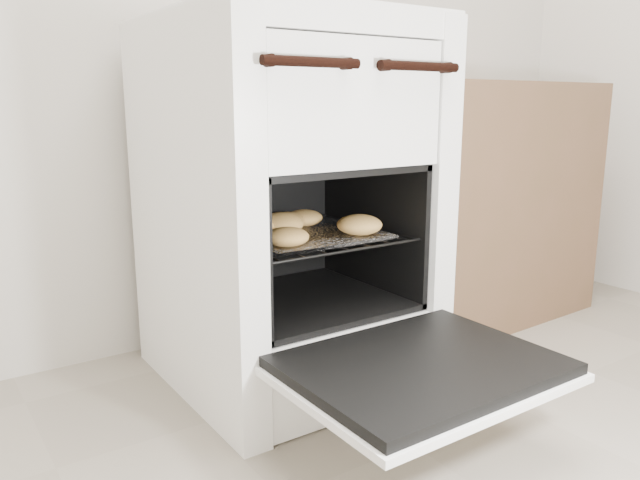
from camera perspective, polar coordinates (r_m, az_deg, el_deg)
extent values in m
cube|color=white|center=(1.64, -3.20, 3.09)|extent=(0.61, 0.65, 0.93)
cylinder|color=black|center=(1.26, -0.73, 15.98)|extent=(0.22, 0.02, 0.02)
cylinder|color=black|center=(1.43, 9.12, 15.41)|extent=(0.22, 0.02, 0.02)
cube|color=black|center=(1.31, 9.23, -11.26)|extent=(0.53, 0.41, 0.02)
cube|color=white|center=(1.32, 9.20, -11.98)|extent=(0.55, 0.43, 0.02)
cylinder|color=black|center=(1.48, -8.76, -0.57)|extent=(0.01, 0.43, 0.01)
cylinder|color=black|center=(1.71, 4.50, 1.31)|extent=(0.01, 0.43, 0.01)
cylinder|color=black|center=(1.43, 2.76, -0.98)|extent=(0.44, 0.01, 0.01)
cylinder|color=black|center=(1.76, -5.23, 1.59)|extent=(0.44, 0.01, 0.01)
cylinder|color=black|center=(1.50, -7.53, -0.39)|extent=(0.01, 0.41, 0.01)
cylinder|color=black|center=(1.53, -5.50, -0.11)|extent=(0.01, 0.41, 0.01)
cylinder|color=black|center=(1.56, -3.54, 0.17)|extent=(0.01, 0.41, 0.01)
cylinder|color=black|center=(1.59, -1.65, 0.44)|extent=(0.01, 0.41, 0.01)
cylinder|color=black|center=(1.62, 0.16, 0.70)|extent=(0.01, 0.41, 0.01)
cylinder|color=black|center=(1.66, 1.89, 0.94)|extent=(0.01, 0.41, 0.01)
cylinder|color=black|center=(1.69, 3.56, 1.17)|extent=(0.01, 0.41, 0.01)
cube|color=silver|center=(1.57, -1.25, 0.53)|extent=(0.35, 0.30, 0.01)
ellipsoid|color=#DCAB58|center=(1.42, -2.99, 0.30)|extent=(0.12, 0.12, 0.04)
ellipsoid|color=#DCAB58|center=(1.55, -3.59, 1.52)|extent=(0.15, 0.15, 0.05)
ellipsoid|color=#DCAB58|center=(1.55, 3.62, 1.41)|extent=(0.16, 0.16, 0.05)
ellipsoid|color=#DCAB58|center=(1.62, -2.98, 1.82)|extent=(0.14, 0.14, 0.04)
ellipsoid|color=#DCAB58|center=(1.53, -5.82, 1.26)|extent=(0.13, 0.13, 0.05)
ellipsoid|color=#DCAB58|center=(1.65, -1.49, 2.04)|extent=(0.14, 0.14, 0.04)
cube|color=brown|center=(2.24, 13.39, 3.55)|extent=(0.81, 0.56, 0.80)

